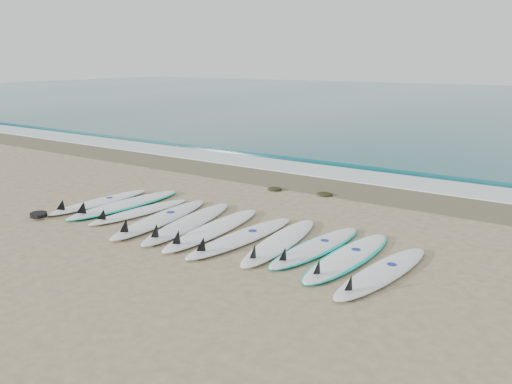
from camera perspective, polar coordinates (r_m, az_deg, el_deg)
The scene contains 19 objects.
ground at distance 9.13m, azimuth -4.43°, elevation -4.44°, with size 120.00×120.00×0.00m, color #9A8764.
ocean at distance 39.76m, azimuth 25.95°, elevation 9.11°, with size 120.00×55.00×0.03m, color #1D5860.
wet_sand_band at distance 12.48m, azimuth 7.15°, elevation 0.83°, with size 120.00×1.80×0.01m, color brown.
foam_band at distance 13.72m, azimuth 9.76°, elevation 2.07°, with size 120.00×1.40×0.04m, color silver.
wave_crest at distance 15.07m, azimuth 12.08°, elevation 3.22°, with size 120.00×1.00×0.10m, color #1D5860.
surfboard_0 at distance 11.24m, azimuth -17.68°, elevation -1.10°, with size 0.67×2.51×0.32m.
surfboard_1 at distance 10.91m, azimuth -14.85°, elevation -1.38°, with size 0.92×2.86×0.36m.
surfboard_2 at distance 10.33m, azimuth -13.32°, elevation -2.20°, with size 0.83×2.40×0.30m.
surfboard_3 at distance 9.75m, azimuth -10.98°, elevation -3.02°, with size 0.89×2.87×0.36m.
surfboard_4 at distance 9.42m, azimuth -7.90°, elevation -3.54°, with size 0.95×2.86×0.36m.
surfboard_5 at distance 9.02m, azimuth -5.13°, elevation -4.30°, with size 0.67×2.78×0.35m.
surfboard_6 at distance 8.61m, azimuth -1.85°, elevation -5.22°, with size 0.83×2.71×0.34m.
surfboard_7 at distance 8.42m, azimuth 2.63°, elevation -5.71°, with size 0.76×2.64×0.33m.
surfboard_8 at distance 8.27m, azimuth 6.80°, elevation -6.26°, with size 0.89×2.50×0.31m.
surfboard_9 at distance 7.94m, azimuth 10.39°, elevation -7.32°, with size 0.81×2.60×0.32m.
surfboard_10 at distance 7.48m, azimuth 14.10°, elevation -8.92°, with size 0.90×2.54×0.32m.
seaweed_near at distance 11.88m, azimuth 2.17°, elevation 0.37°, with size 0.37×0.29×0.07m, color black.
seaweed_far at distance 11.52m, azimuth 7.87°, elevation -0.23°, with size 0.39×0.30×0.07m, color black.
leash_coil at distance 10.75m, azimuth -23.58°, elevation -2.41°, with size 0.46×0.36×0.11m.
Camera 1 is at (5.31, -6.79, 3.02)m, focal length 35.00 mm.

